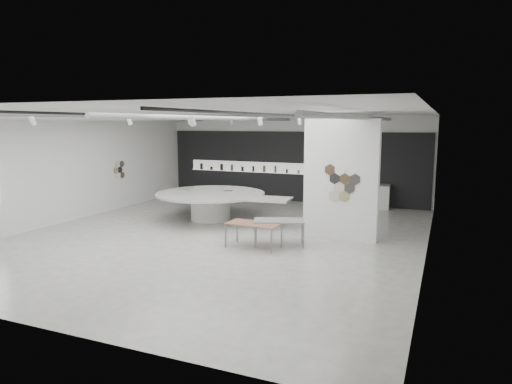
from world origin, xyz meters
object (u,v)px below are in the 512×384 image
at_px(sample_table_wood, 253,225).
at_px(kitchen_counter, 368,196).
at_px(display_island, 212,202).
at_px(sample_table_stone, 279,222).
at_px(partition_column, 341,180).

height_order(sample_table_wood, kitchen_counter, kitchen_counter).
xyz_separation_m(display_island, sample_table_wood, (2.82, -2.84, 0.00)).
bearing_deg(sample_table_stone, sample_table_wood, -136.38).
bearing_deg(partition_column, sample_table_wood, -136.86).
distance_m(display_island, kitchen_counter, 6.62).
distance_m(sample_table_wood, sample_table_stone, 0.79).
bearing_deg(sample_table_wood, display_island, 134.72).
height_order(display_island, kitchen_counter, kitchen_counter).
distance_m(partition_column, sample_table_stone, 2.28).
bearing_deg(display_island, sample_table_stone, -39.51).
bearing_deg(sample_table_wood, partition_column, 43.14).
height_order(partition_column, kitchen_counter, partition_column).
distance_m(partition_column, display_island, 5.06).
bearing_deg(kitchen_counter, partition_column, -92.96).
relative_size(display_island, kitchen_counter, 2.94).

